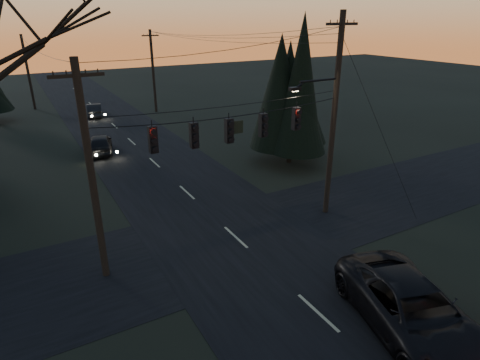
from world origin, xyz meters
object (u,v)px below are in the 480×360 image
utility_pole_left (106,275)px  sedan_oncoming_a (100,144)px  utility_pole_far_r (156,112)px  utility_pole_far_l (35,109)px  sedan_oncoming_b (94,110)px  utility_pole_right (325,212)px  suv_near (412,310)px  evergreen_right (292,93)px

utility_pole_left → sedan_oncoming_a: bearing=78.9°
utility_pole_far_r → utility_pole_far_l: utility_pole_far_r is taller
utility_pole_far_r → sedan_oncoming_b: utility_pole_far_r is taller
utility_pole_right → sedan_oncoming_a: 18.24m
sedan_oncoming_a → utility_pole_right: bearing=129.2°
utility_pole_far_r → suv_near: (-3.44, -36.17, 0.86)m
utility_pole_left → utility_pole_far_r: size_ratio=1.00×
utility_pole_right → sedan_oncoming_a: bearing=117.2°
utility_pole_far_l → sedan_oncoming_a: (3.17, -19.79, 0.72)m
suv_near → sedan_oncoming_a: size_ratio=1.47×
suv_near → sedan_oncoming_a: (-4.89, 24.38, -0.14)m
utility_pole_far_l → sedan_oncoming_b: 8.70m
evergreen_right → sedan_oncoming_a: evergreen_right is taller
utility_pole_right → utility_pole_far_l: size_ratio=1.25×
utility_pole_right → utility_pole_far_r: size_ratio=1.18×
utility_pole_left → utility_pole_far_r: same height
evergreen_right → utility_pole_far_l: bearing=116.9°
utility_pole_right → suv_near: 8.91m
evergreen_right → utility_pole_left: bearing=-152.8°
utility_pole_far_l → sedan_oncoming_b: (5.20, -6.95, 0.65)m
sedan_oncoming_a → sedan_oncoming_b: 13.01m
utility_pole_far_r → sedan_oncoming_a: 14.46m
utility_pole_far_r → utility_pole_far_l: bearing=145.2°
sedan_oncoming_a → sedan_oncoming_b: size_ratio=1.06×
utility_pole_far_l → evergreen_right: bearing=-63.1°
utility_pole_far_l → sedan_oncoming_b: size_ratio=2.02×
sedan_oncoming_b → sedan_oncoming_a: bearing=90.3°
utility_pole_left → sedan_oncoming_a: size_ratio=2.02×
evergreen_right → utility_pole_far_r: bearing=98.3°
utility_pole_right → suv_near: utility_pole_right is taller
suv_near → sedan_oncoming_b: (-2.86, 37.22, -0.21)m
utility_pole_right → utility_pole_left: bearing=180.0°
evergreen_right → sedan_oncoming_b: 23.90m
suv_near → sedan_oncoming_b: suv_near is taller
utility_pole_far_l → sedan_oncoming_a: size_ratio=1.90×
utility_pole_right → utility_pole_left: 11.50m
utility_pole_far_l → evergreen_right: (14.49, -28.55, 4.93)m
utility_pole_right → utility_pole_left: (-11.50, 0.00, 0.00)m
utility_pole_left → utility_pole_far_l: utility_pole_left is taller
utility_pole_far_r → utility_pole_far_l: (-11.50, 8.00, 0.00)m
utility_pole_left → sedan_oncoming_a: 16.53m
utility_pole_far_l → utility_pole_right: bearing=-72.3°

